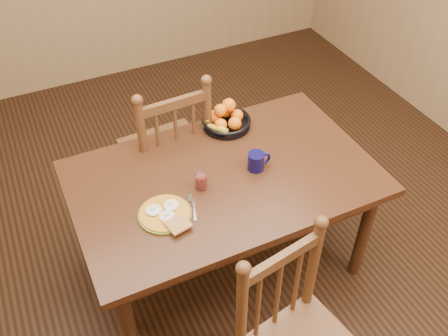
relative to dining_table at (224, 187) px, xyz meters
name	(u,v)px	position (x,y,z in m)	size (l,w,h in m)	color
room	(224,77)	(0.00, 0.00, 0.68)	(4.52, 5.02, 2.72)	black
dining_table	(224,187)	(0.00, 0.00, 0.00)	(1.60, 1.00, 0.75)	black
chair_far	(168,152)	(-0.12, 0.56, -0.14)	(0.52, 0.49, 1.08)	#4F3117
breakfast_plate	(165,214)	(-0.38, -0.14, 0.10)	(0.26, 0.30, 0.04)	#59601E
fork	(193,206)	(-0.24, -0.14, 0.09)	(0.06, 0.18, 0.00)	silver
spoon	(154,209)	(-0.42, -0.08, 0.09)	(0.04, 0.16, 0.01)	silver
coffee_mug	(257,161)	(0.18, -0.03, 0.14)	(0.13, 0.09, 0.10)	#0C0A38
juice_glass	(201,181)	(-0.15, -0.04, 0.13)	(0.06, 0.06, 0.09)	silver
fruit_bowl	(226,119)	(0.19, 0.38, 0.14)	(0.29, 0.29, 0.17)	black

